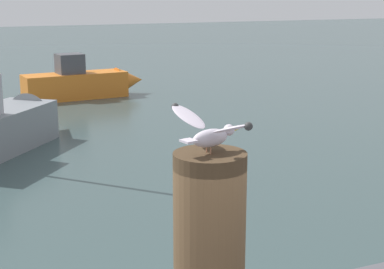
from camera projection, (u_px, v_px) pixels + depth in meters
mooring_post at (209, 242)px, 3.42m from camera, size 0.41×0.41×1.06m
seagull at (211, 131)px, 3.27m from camera, size 0.39×0.68×0.23m
boat_orange at (86, 83)px, 19.89m from camera, size 4.16×1.36×1.48m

